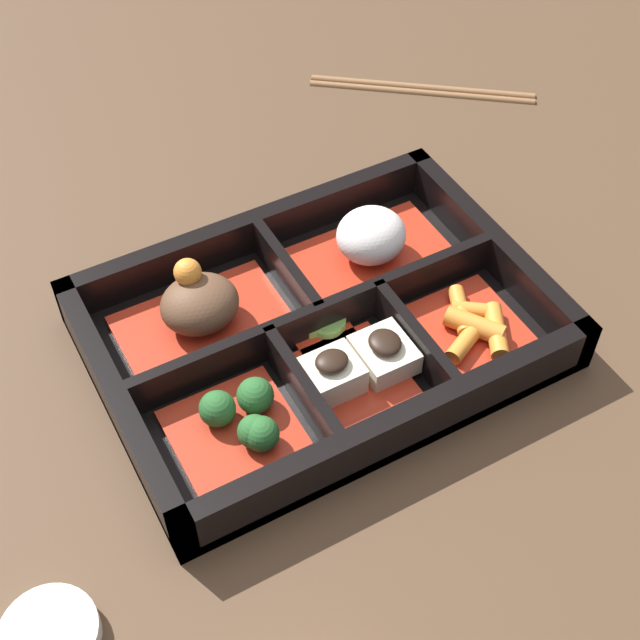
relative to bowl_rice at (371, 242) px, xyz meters
name	(u,v)px	position (x,y,z in m)	size (l,w,h in m)	color
ground_plane	(320,343)	(-0.07, -0.05, -0.03)	(3.00, 3.00, 0.00)	#4C3523
bento_base	(320,338)	(-0.07, -0.05, -0.02)	(0.31, 0.22, 0.01)	black
bento_rim	(322,326)	(-0.07, -0.05, -0.01)	(0.31, 0.22, 0.04)	black
bowl_stew	(200,308)	(-0.14, 0.00, 0.00)	(0.12, 0.08, 0.05)	#B22D19
bowl_rice	(371,242)	(0.00, 0.00, 0.00)	(0.12, 0.08, 0.04)	#B22D19
bowl_greens	(242,421)	(-0.16, -0.10, -0.01)	(0.08, 0.08, 0.03)	#B22D19
bowl_tofu	(358,367)	(-0.07, -0.10, -0.01)	(0.08, 0.08, 0.04)	#B22D19
bowl_carrots	(471,326)	(0.02, -0.10, -0.01)	(0.07, 0.08, 0.02)	#B22D19
bowl_pickles	(322,328)	(-0.07, -0.05, -0.01)	(0.04, 0.04, 0.01)	#B22D19
chopsticks	(422,87)	(0.17, 0.18, -0.02)	(0.18, 0.14, 0.01)	brown
sauce_dish	(50,635)	(-0.31, -0.17, -0.02)	(0.06, 0.06, 0.01)	beige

